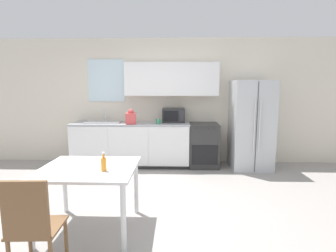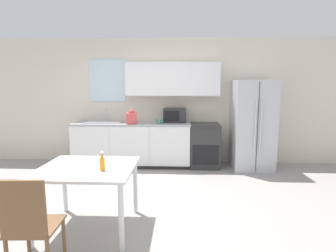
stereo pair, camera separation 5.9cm
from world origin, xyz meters
The scene contains 12 objects.
ground_plane centered at (0.00, 0.00, 0.00)m, with size 12.00×12.00×0.00m, color gray.
wall_back centered at (0.07, 2.20, 1.44)m, with size 12.00×0.38×2.70m.
kitchen_counter centered at (-0.41, 1.88, 0.47)m, with size 2.46×0.68×0.92m.
oven_range centered at (1.12, 1.89, 0.45)m, with size 0.60×0.66×0.91m.
refrigerator centered at (2.08, 1.82, 0.90)m, with size 0.79×0.82×1.80m.
kitchen_sink centered at (-0.98, 1.89, 0.94)m, with size 0.73×0.42×0.27m.
microwave centered at (0.49, 2.00, 1.07)m, with size 0.47×0.36×0.30m.
coffee_mug centered at (0.19, 1.71, 0.97)m, with size 0.13×0.09×0.10m.
grocery_bag_0 centered at (-0.37, 1.68, 1.05)m, with size 0.24×0.21×0.31m.
dining_table centered at (-0.45, -0.68, 0.65)m, with size 1.07×0.96×0.75m.
dining_chair_near centered at (-0.66, -1.54, 0.54)m, with size 0.42×0.42×0.93m.
drink_bottle centered at (-0.24, -0.81, 0.83)m, with size 0.06×0.06×0.21m.
Camera 2 is at (0.61, -3.54, 1.65)m, focal length 28.00 mm.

